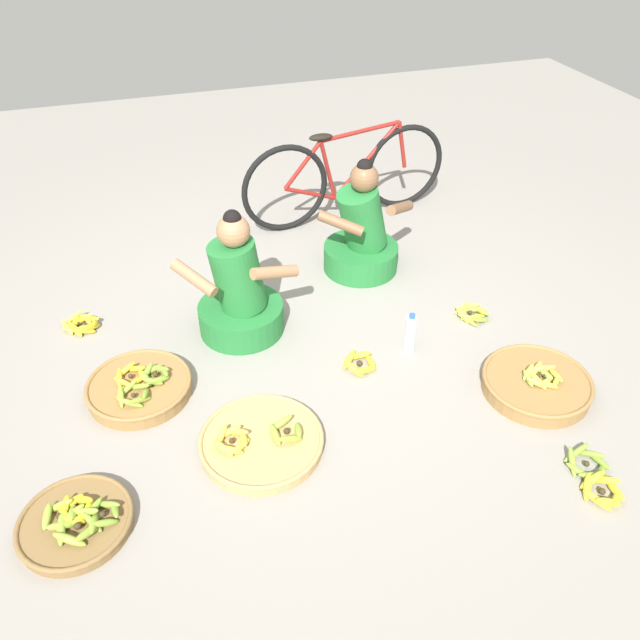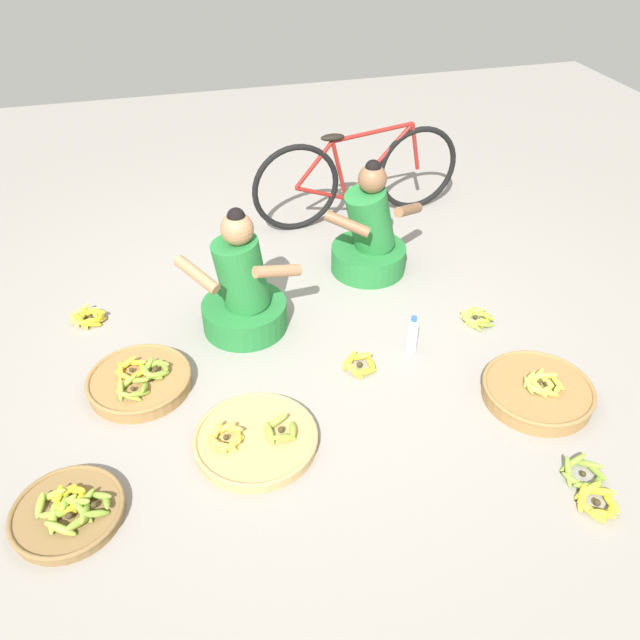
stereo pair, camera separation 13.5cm
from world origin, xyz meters
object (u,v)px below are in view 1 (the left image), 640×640
at_px(bicycle_leaning, 346,176).
at_px(loose_bananas_near_bicycle, 596,478).
at_px(vendor_woman_front, 239,294).
at_px(banana_basket_back_right, 76,522).
at_px(banana_basket_near_vendor, 537,383).
at_px(water_bottle, 410,333).
at_px(loose_bananas_mid_left, 472,313).
at_px(loose_bananas_mid_right, 82,324).
at_px(banana_basket_front_center, 261,441).
at_px(banana_basket_front_right, 139,387).
at_px(vendor_woman_behind, 362,236).
at_px(loose_bananas_front_left, 360,363).

height_order(bicycle_leaning, loose_bananas_near_bicycle, bicycle_leaning).
relative_size(vendor_woman_front, banana_basket_back_right, 1.62).
bearing_deg(vendor_woman_front, banana_basket_near_vendor, -35.97).
bearing_deg(water_bottle, banana_basket_back_right, -160.22).
xyz_separation_m(banana_basket_back_right, banana_basket_near_vendor, (2.43, 0.15, 0.01)).
xyz_separation_m(loose_bananas_mid_left, loose_bananas_mid_right, (-2.37, 0.64, 0.00)).
distance_m(banana_basket_front_center, banana_basket_back_right, 0.91).
bearing_deg(banana_basket_front_right, vendor_woman_behind, 27.45).
height_order(vendor_woman_behind, loose_bananas_mid_left, vendor_woman_behind).
bearing_deg(vendor_woman_front, water_bottle, -28.72).
xyz_separation_m(vendor_woman_front, banana_basket_front_center, (-0.11, -0.97, -0.22)).
bearing_deg(loose_bananas_mid_left, bicycle_leaning, 101.87).
bearing_deg(water_bottle, banana_basket_front_right, 176.37).
distance_m(banana_basket_back_right, water_bottle, 2.03).
height_order(vendor_woman_front, loose_bananas_mid_right, vendor_woman_front).
relative_size(banana_basket_back_right, loose_bananas_front_left, 2.23).
xyz_separation_m(bicycle_leaning, loose_bananas_mid_right, (-2.05, -0.87, -0.33)).
xyz_separation_m(vendor_woman_behind, loose_bananas_front_left, (-0.38, -0.99, -0.23)).
bearing_deg(banana_basket_near_vendor, loose_bananas_front_left, 150.87).
distance_m(vendor_woman_behind, banana_basket_front_right, 1.82).
relative_size(vendor_woman_behind, banana_basket_back_right, 1.61).
distance_m(loose_bananas_front_left, water_bottle, 0.35).
bearing_deg(vendor_woman_front, loose_bananas_near_bicycle, -51.19).
xyz_separation_m(banana_basket_near_vendor, loose_bananas_front_left, (-0.86, 0.48, -0.02)).
distance_m(bicycle_leaning, loose_bananas_near_bicycle, 2.89).
bearing_deg(banana_basket_front_center, loose_bananas_near_bicycle, -25.62).
relative_size(banana_basket_front_center, water_bottle, 2.40).
bearing_deg(banana_basket_front_center, bicycle_leaning, 60.67).
distance_m(banana_basket_back_right, loose_bananas_near_bicycle, 2.39).
distance_m(loose_bananas_mid_left, loose_bananas_mid_right, 2.45).
bearing_deg(loose_bananas_front_left, vendor_woman_front, 135.60).
distance_m(vendor_woman_front, vendor_woman_behind, 1.04).
relative_size(banana_basket_front_center, banana_basket_near_vendor, 1.05).
bearing_deg(banana_basket_front_right, vendor_woman_front, 31.27).
xyz_separation_m(vendor_woman_behind, banana_basket_near_vendor, (0.48, -1.47, -0.21)).
height_order(banana_basket_front_right, loose_bananas_mid_right, banana_basket_front_right).
distance_m(bicycle_leaning, banana_basket_front_right, 2.39).
distance_m(vendor_woman_behind, banana_basket_front_center, 1.78).
height_order(banana_basket_back_right, loose_bananas_mid_right, banana_basket_back_right).
bearing_deg(loose_bananas_near_bicycle, loose_bananas_mid_left, 86.73).
relative_size(banana_basket_front_center, loose_bananas_mid_right, 2.47).
distance_m(vendor_woman_behind, banana_basket_back_right, 2.54).
xyz_separation_m(vendor_woman_front, banana_basket_back_right, (-1.00, -1.18, -0.22)).
xyz_separation_m(bicycle_leaning, loose_bananas_mid_left, (0.32, -1.51, -0.33)).
relative_size(vendor_woman_front, banana_basket_front_center, 1.31).
relative_size(vendor_woman_front, bicycle_leaning, 0.48).
distance_m(banana_basket_front_center, loose_bananas_front_left, 0.80).
xyz_separation_m(banana_basket_back_right, loose_bananas_mid_right, (0.05, 1.50, -0.01)).
xyz_separation_m(banana_basket_near_vendor, loose_bananas_mid_left, (-0.01, 0.71, -0.02)).
xyz_separation_m(vendor_woman_behind, water_bottle, (-0.04, -0.93, -0.14)).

